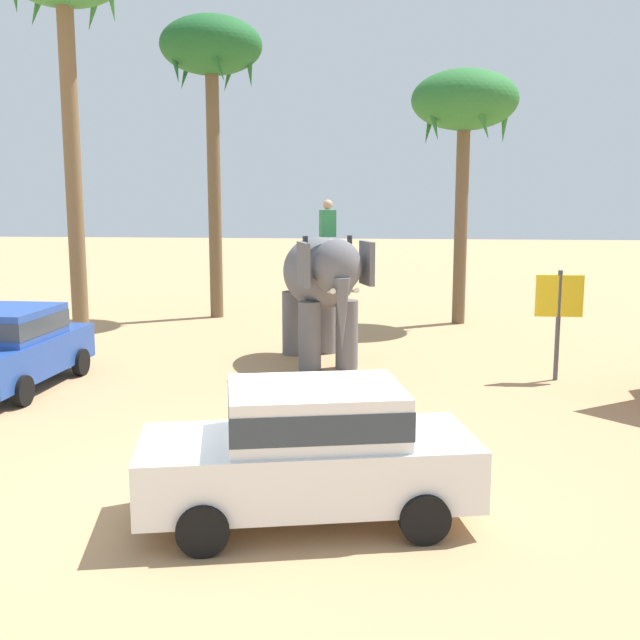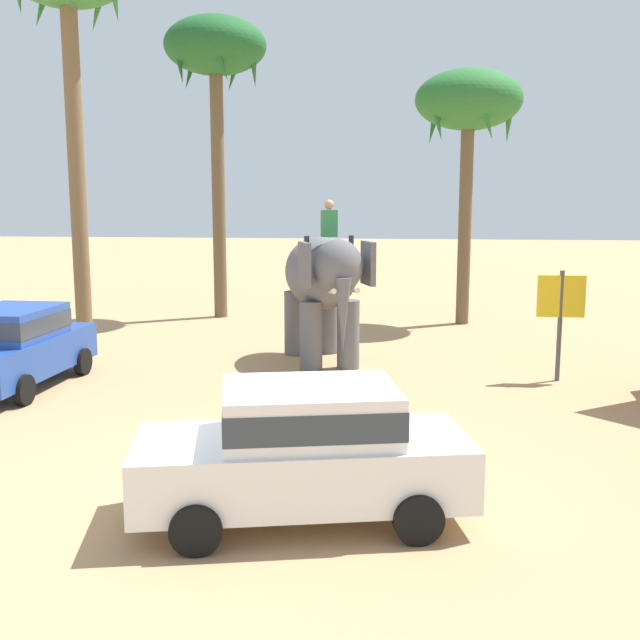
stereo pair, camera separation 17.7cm
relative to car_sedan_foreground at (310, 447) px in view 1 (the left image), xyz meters
The scene contains 7 objects.
ground_plane 1.44m from the car_sedan_foreground, 158.90° to the left, with size 120.00×120.00×0.00m, color tan.
car_sedan_foreground is the anchor object (origin of this frame).
car_parked_far_side 8.99m from the car_sedan_foreground, 139.41° to the left, with size 1.99×4.16×1.70m.
elephant_with_mahout 8.97m from the car_sedan_foreground, 94.56° to the left, with size 2.66×4.01×3.88m.
palm_tree_near_hut 17.83m from the car_sedan_foreground, 107.11° to the left, with size 3.20×3.20×9.49m.
palm_tree_left_of_road 16.34m from the car_sedan_foreground, 78.59° to the left, with size 3.20×3.20×7.69m.
signboard_yellow 8.97m from the car_sedan_foreground, 59.49° to the left, with size 1.00×0.10×2.40m.
Camera 1 is at (2.01, -9.42, 4.01)m, focal length 43.10 mm.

